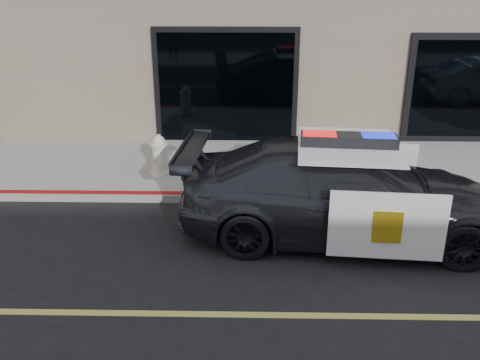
{
  "coord_description": "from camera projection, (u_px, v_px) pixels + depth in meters",
  "views": [
    {
      "loc": [
        -0.4,
        -5.77,
        4.27
      ],
      "look_at": [
        -0.57,
        2.2,
        1.0
      ],
      "focal_mm": 40.0,
      "sensor_mm": 36.0,
      "label": 1
    }
  ],
  "objects": [
    {
      "name": "sidewalk_n",
      "position": [
        269.0,
        167.0,
        11.77
      ],
      "size": [
        60.0,
        3.5,
        0.15
      ],
      "primitive_type": "cube",
      "color": "gray",
      "rests_on": "ground"
    },
    {
      "name": "ground",
      "position": [
        280.0,
        315.0,
        6.95
      ],
      "size": [
        120.0,
        120.0,
        0.0
      ],
      "primitive_type": "plane",
      "color": "black",
      "rests_on": "ground"
    },
    {
      "name": "fire_hydrant",
      "position": [
        160.0,
        156.0,
        10.97
      ],
      "size": [
        0.39,
        0.55,
        0.87
      ],
      "color": "silver",
      "rests_on": "sidewalk_n"
    },
    {
      "name": "police_car",
      "position": [
        345.0,
        191.0,
        8.71
      ],
      "size": [
        3.09,
        5.76,
        1.77
      ],
      "color": "black",
      "rests_on": "ground"
    }
  ]
}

